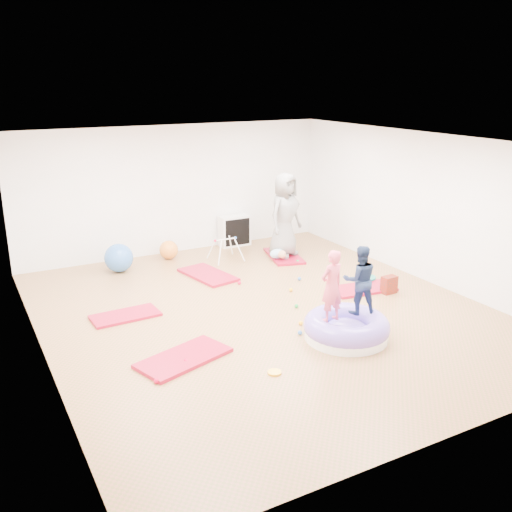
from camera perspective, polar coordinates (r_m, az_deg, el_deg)
room at (r=9.13m, az=0.90°, el=2.50°), size 7.01×8.01×2.81m
gym_mat_front_left at (r=8.11m, az=-7.24°, el=-10.08°), size 1.44×1.02×0.05m
gym_mat_mid_left at (r=9.63m, az=-12.94°, el=-5.83°), size 1.11×0.59×0.05m
gym_mat_center_back at (r=11.30m, az=-4.84°, el=-1.88°), size 0.87×1.38×0.05m
gym_mat_right at (r=10.72m, az=10.61°, el=-3.24°), size 1.24×0.73×0.05m
gym_mat_rear_right at (r=12.46m, az=2.82°, el=0.01°), size 0.92×1.36×0.05m
inflatable_cushion at (r=8.72m, az=9.02°, el=-7.15°), size 1.29×1.29×0.41m
child_pink at (r=8.31m, az=7.59°, el=-2.68°), size 0.43×0.32×1.09m
child_navy at (r=8.66m, az=10.36°, el=-2.05°), size 0.63×0.57×1.07m
adult_caregiver at (r=12.20m, az=2.89°, el=4.13°), size 1.03×0.85×1.80m
infant at (r=12.15m, az=2.30°, el=0.23°), size 0.37×0.38×0.22m
ball_pit_balls at (r=9.78m, az=2.26°, el=-4.92°), size 4.58×3.40×0.07m
exercise_ball_blue at (r=11.77m, az=-13.56°, el=-0.19°), size 0.58×0.58×0.58m
exercise_ball_orange at (r=12.42m, az=-8.72°, el=0.62°), size 0.40×0.40×0.40m
infant_play_gym at (r=12.12m, az=-3.07°, el=1.00°), size 0.64×0.61×0.49m
cube_shelf at (r=13.24m, az=-2.16°, el=2.55°), size 0.71×0.35×0.71m
balance_disc at (r=11.21m, az=10.92°, el=-2.23°), size 0.38×0.38×0.08m
backpack at (r=10.62m, az=13.16°, el=-2.81°), size 0.29×0.19×0.32m
yellow_toy at (r=7.72m, az=1.86°, el=-11.56°), size 0.19×0.19×0.03m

